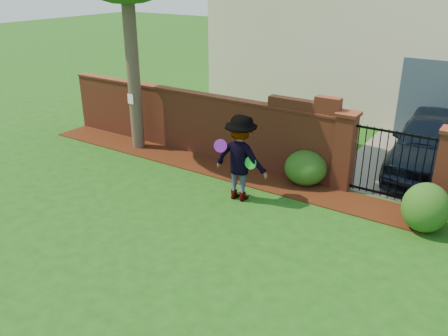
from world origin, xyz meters
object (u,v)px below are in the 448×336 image
Objects in this scene: car at (432,146)px; man at (240,159)px; frisbee_purple at (220,146)px; frisbee_green at (250,163)px.

man is (-3.29, -3.80, 0.20)m from car.
man reaches higher than frisbee_purple.
man reaches higher than car.
car is 4.89m from frisbee_green.
car is at bearing 48.79° from frisbee_purple.
frisbee_green is (-2.97, -3.88, 0.19)m from car.
man is at bearing 167.51° from frisbee_green.
car reaches higher than frisbee_green.
frisbee_green is (0.63, 0.23, -0.34)m from frisbee_purple.
frisbee_purple reaches higher than frisbee_green.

